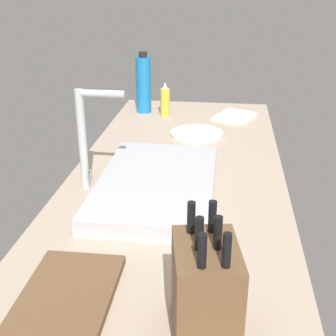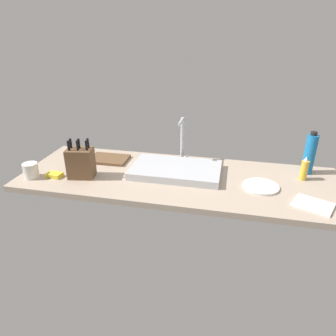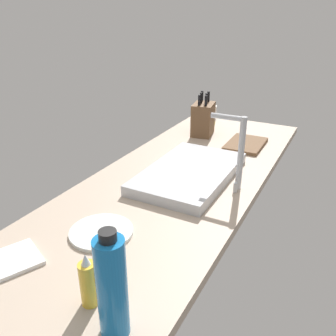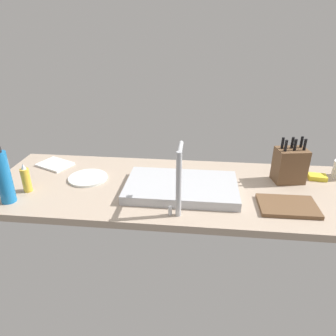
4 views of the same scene
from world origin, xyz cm
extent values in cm
cube|color=tan|center=(0.00, 0.00, 1.75)|extent=(190.56, 66.61, 3.50)
cube|color=#B7BABF|center=(-2.54, 4.46, 5.70)|extent=(54.06, 32.47, 4.40)
cylinder|color=#B7BABF|center=(-2.58, 25.59, 18.19)|extent=(2.40, 2.40, 29.38)
cylinder|color=#B7BABF|center=(-2.58, 19.26, 31.88)|extent=(2.00, 12.66, 2.00)
cylinder|color=#B7BABF|center=(0.92, 25.59, 5.50)|extent=(1.60, 1.60, 4.00)
cube|color=brown|center=(-56.76, -12.22, 12.38)|extent=(16.54, 13.08, 17.76)
cylinder|color=black|center=(-61.34, -15.26, 24.14)|extent=(1.62, 1.62, 5.77)
cylinder|color=black|center=(-61.96, -11.65, 24.14)|extent=(1.62, 1.62, 5.77)
cylinder|color=black|center=(-56.54, -13.81, 24.14)|extent=(1.62, 1.62, 5.77)
cylinder|color=black|center=(-57.19, -10.90, 24.14)|extent=(1.62, 1.62, 5.77)
cylinder|color=black|center=(-51.52, -12.74, 24.14)|extent=(1.62, 1.62, 5.77)
cylinder|color=black|center=(-52.29, -9.22, 24.14)|extent=(1.62, 1.62, 5.77)
cube|color=brown|center=(-50.67, 14.59, 4.40)|extent=(25.59, 17.83, 1.80)
cylinder|color=gold|center=(72.22, 12.19, 9.42)|extent=(4.18, 4.18, 11.84)
cone|color=silver|center=(72.22, 12.19, 16.74)|extent=(2.30, 2.30, 2.80)
cylinder|color=#1970B7|center=(76.02, 22.31, 15.68)|extent=(6.64, 6.64, 24.35)
cylinder|color=black|center=(76.02, 22.31, 28.95)|extent=(3.65, 3.65, 2.20)
cylinder|color=silver|center=(47.52, -3.44, 4.10)|extent=(20.34, 20.34, 1.20)
cube|color=white|center=(72.25, -18.01, 4.10)|extent=(22.39, 20.05, 1.20)
cylinder|color=silver|center=(-85.88, -19.54, 8.01)|extent=(8.73, 8.73, 9.02)
cube|color=yellow|center=(-73.03, -15.97, 4.70)|extent=(9.63, 7.00, 2.40)
camera|label=1|loc=(-118.92, -13.95, 62.45)|focal=48.61mm
camera|label=2|loc=(28.81, -162.32, 85.24)|focal=32.62mm
camera|label=3|loc=(120.73, 59.00, 69.18)|focal=37.79mm
camera|label=4|loc=(-9.93, 136.49, 78.15)|focal=32.98mm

